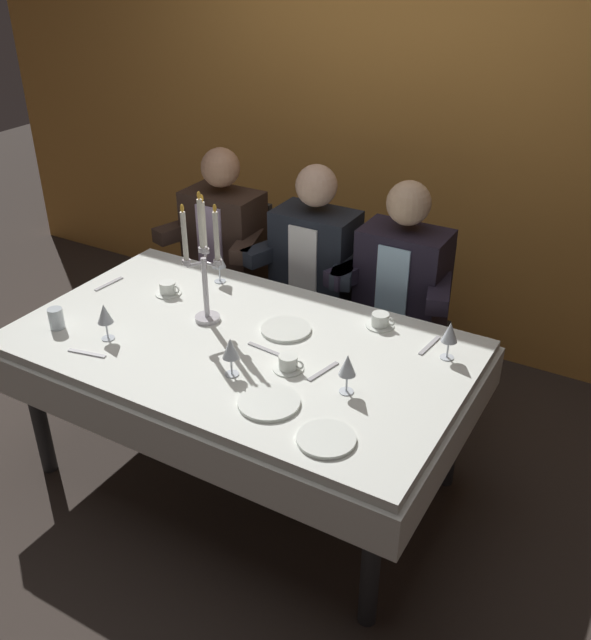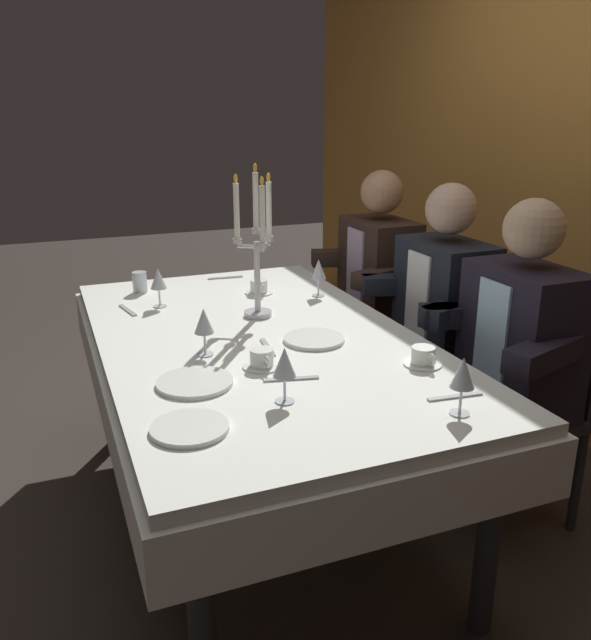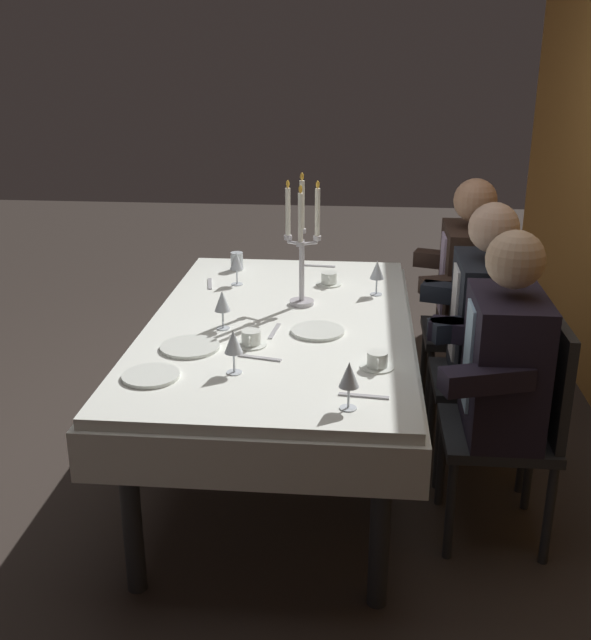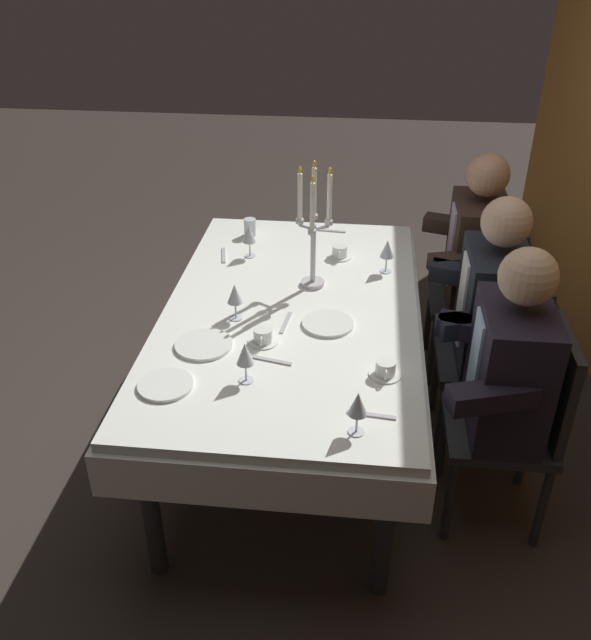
{
  "view_description": "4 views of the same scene",
  "coord_description": "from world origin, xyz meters",
  "px_view_note": "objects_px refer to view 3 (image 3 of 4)",
  "views": [
    {
      "loc": [
        1.46,
        -2.06,
        2.28
      ],
      "look_at": [
        0.19,
        0.14,
        0.83
      ],
      "focal_mm": 39.46,
      "sensor_mm": 36.0,
      "label": 1
    },
    {
      "loc": [
        2.1,
        -0.69,
        1.54
      ],
      "look_at": [
        0.18,
        0.08,
        0.85
      ],
      "focal_mm": 36.3,
      "sensor_mm": 36.0,
      "label": 2
    },
    {
      "loc": [
        3.01,
        0.34,
        1.86
      ],
      "look_at": [
        0.26,
        0.09,
        0.84
      ],
      "focal_mm": 42.63,
      "sensor_mm": 36.0,
      "label": 3
    },
    {
      "loc": [
        2.56,
        0.3,
        2.24
      ],
      "look_at": [
        0.24,
        0.05,
        0.83
      ],
      "focal_mm": 38.25,
      "sensor_mm": 36.0,
      "label": 4
    }
  ],
  "objects_px": {
    "wine_glass_4": "(377,271)",
    "dining_table": "(280,346)",
    "candelabra": "(302,247)",
    "coffee_cup_0": "(329,279)",
    "water_tumbler_0": "(237,261)",
    "coffee_cup_2": "(377,361)",
    "wine_glass_3": "(237,262)",
    "seated_diner_2": "(506,364)",
    "seated_diner_0": "(470,279)",
    "seated_diner_1": "(487,319)",
    "coffee_cup_1": "(251,339)",
    "wine_glass_0": "(222,302)",
    "wine_glass_2": "(233,343)",
    "dinner_plate_2": "(151,376)",
    "wine_glass_1": "(349,376)",
    "dinner_plate_0": "(318,331)",
    "dinner_plate_1": "(190,347)"
  },
  "relations": [
    {
      "from": "dinner_plate_1",
      "to": "water_tumbler_0",
      "type": "height_order",
      "value": "water_tumbler_0"
    },
    {
      "from": "candelabra",
      "to": "coffee_cup_0",
      "type": "xyz_separation_m",
      "value": [
        -0.31,
        0.11,
        -0.24
      ]
    },
    {
      "from": "dinner_plate_0",
      "to": "wine_glass_2",
      "type": "distance_m",
      "value": 0.52
    },
    {
      "from": "seated_diner_2",
      "to": "seated_diner_0",
      "type": "bearing_deg",
      "value": 180.0
    },
    {
      "from": "dinner_plate_2",
      "to": "water_tumbler_0",
      "type": "relative_size",
      "value": 2.21
    },
    {
      "from": "seated_diner_1",
      "to": "seated_diner_2",
      "type": "relative_size",
      "value": 1.0
    },
    {
      "from": "candelabra",
      "to": "coffee_cup_0",
      "type": "relative_size",
      "value": 4.49
    },
    {
      "from": "water_tumbler_0",
      "to": "seated_diner_2",
      "type": "bearing_deg",
      "value": 46.94
    },
    {
      "from": "candelabra",
      "to": "water_tumbler_0",
      "type": "bearing_deg",
      "value": -143.92
    },
    {
      "from": "wine_glass_2",
      "to": "wine_glass_4",
      "type": "bearing_deg",
      "value": 151.35
    },
    {
      "from": "seated_diner_2",
      "to": "dining_table",
      "type": "bearing_deg",
      "value": -112.66
    },
    {
      "from": "coffee_cup_2",
      "to": "seated_diner_1",
      "type": "distance_m",
      "value": 0.75
    },
    {
      "from": "wine_glass_1",
      "to": "wine_glass_2",
      "type": "xyz_separation_m",
      "value": [
        -0.25,
        -0.41,
        0.0
      ]
    },
    {
      "from": "coffee_cup_2",
      "to": "seated_diner_0",
      "type": "bearing_deg",
      "value": 157.58
    },
    {
      "from": "wine_glass_4",
      "to": "dining_table",
      "type": "bearing_deg",
      "value": -46.54
    },
    {
      "from": "candelabra",
      "to": "seated_diner_2",
      "type": "height_order",
      "value": "candelabra"
    },
    {
      "from": "dinner_plate_0",
      "to": "dinner_plate_2",
      "type": "distance_m",
      "value": 0.75
    },
    {
      "from": "dinner_plate_0",
      "to": "seated_diner_2",
      "type": "xyz_separation_m",
      "value": [
        0.24,
        0.71,
        -0.01
      ]
    },
    {
      "from": "wine_glass_0",
      "to": "seated_diner_2",
      "type": "height_order",
      "value": "seated_diner_2"
    },
    {
      "from": "coffee_cup_2",
      "to": "wine_glass_1",
      "type": "bearing_deg",
      "value": -16.07
    },
    {
      "from": "seated_diner_2",
      "to": "wine_glass_1",
      "type": "bearing_deg",
      "value": -53.28
    },
    {
      "from": "seated_diner_1",
      "to": "coffee_cup_1",
      "type": "bearing_deg",
      "value": -67.25
    },
    {
      "from": "candelabra",
      "to": "seated_diner_1",
      "type": "xyz_separation_m",
      "value": [
        0.1,
        0.81,
        -0.27
      ]
    },
    {
      "from": "water_tumbler_0",
      "to": "coffee_cup_1",
      "type": "height_order",
      "value": "water_tumbler_0"
    },
    {
      "from": "dining_table",
      "to": "wine_glass_2",
      "type": "xyz_separation_m",
      "value": [
        0.55,
        -0.1,
        0.24
      ]
    },
    {
      "from": "dinner_plate_0",
      "to": "seated_diner_0",
      "type": "height_order",
      "value": "seated_diner_0"
    },
    {
      "from": "coffee_cup_2",
      "to": "wine_glass_3",
      "type": "bearing_deg",
      "value": -144.8
    },
    {
      "from": "dinner_plate_2",
      "to": "coffee_cup_0",
      "type": "relative_size",
      "value": 1.55
    },
    {
      "from": "dining_table",
      "to": "dinner_plate_0",
      "type": "distance_m",
      "value": 0.25
    },
    {
      "from": "wine_glass_0",
      "to": "seated_diner_0",
      "type": "distance_m",
      "value": 1.38
    },
    {
      "from": "dinner_plate_2",
      "to": "seated_diner_2",
      "type": "distance_m",
      "value": 1.3
    },
    {
      "from": "wine_glass_4",
      "to": "water_tumbler_0",
      "type": "xyz_separation_m",
      "value": [
        -0.35,
        -0.72,
        -0.07
      ]
    },
    {
      "from": "coffee_cup_0",
      "to": "seated_diner_2",
      "type": "distance_m",
      "value": 1.14
    },
    {
      "from": "dinner_plate_2",
      "to": "seated_diner_2",
      "type": "xyz_separation_m",
      "value": [
        -0.25,
        1.28,
        -0.01
      ]
    },
    {
      "from": "wine_glass_0",
      "to": "coffee_cup_0",
      "type": "bearing_deg",
      "value": 147.67
    },
    {
      "from": "wine_glass_2",
      "to": "seated_diner_2",
      "type": "distance_m",
      "value": 1.01
    },
    {
      "from": "candelabra",
      "to": "seated_diner_2",
      "type": "distance_m",
      "value": 1.04
    },
    {
      "from": "water_tumbler_0",
      "to": "coffee_cup_0",
      "type": "relative_size",
      "value": 0.7
    },
    {
      "from": "dining_table",
      "to": "wine_glass_0",
      "type": "bearing_deg",
      "value": -62.47
    },
    {
      "from": "dining_table",
      "to": "wine_glass_4",
      "type": "relative_size",
      "value": 11.83
    },
    {
      "from": "dinner_plate_2",
      "to": "candelabra",
      "type": "bearing_deg",
      "value": 150.93
    },
    {
      "from": "dinner_plate_0",
      "to": "seated_diner_0",
      "type": "relative_size",
      "value": 0.18
    },
    {
      "from": "wine_glass_2",
      "to": "dinner_plate_2",
      "type": "bearing_deg",
      "value": -76.92
    },
    {
      "from": "dinner_plate_2",
      "to": "wine_glass_2",
      "type": "distance_m",
      "value": 0.31
    },
    {
      "from": "water_tumbler_0",
      "to": "coffee_cup_0",
      "type": "xyz_separation_m",
      "value": [
        0.21,
        0.49,
        -0.02
      ]
    },
    {
      "from": "water_tumbler_0",
      "to": "coffee_cup_1",
      "type": "xyz_separation_m",
      "value": [
        1.03,
        0.22,
        -0.02
      ]
    },
    {
      "from": "wine_glass_4",
      "to": "water_tumbler_0",
      "type": "height_order",
      "value": "wine_glass_4"
    },
    {
      "from": "wine_glass_3",
      "to": "wine_glass_2",
      "type": "bearing_deg",
      "value": 8.71
    },
    {
      "from": "wine_glass_1",
      "to": "wine_glass_4",
      "type": "height_order",
      "value": "same"
    },
    {
      "from": "coffee_cup_2",
      "to": "seated_diner_1",
      "type": "height_order",
      "value": "seated_diner_1"
    }
  ]
}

